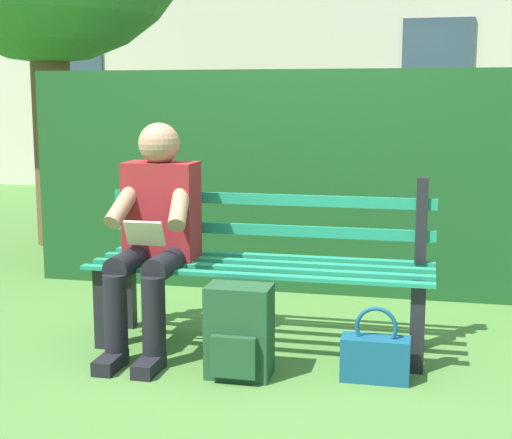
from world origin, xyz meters
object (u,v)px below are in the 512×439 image
at_px(park_bench, 263,264).
at_px(backpack, 239,332).
at_px(person_seated, 154,230).
at_px(handbag, 375,356).

xyz_separation_m(park_bench, backpack, (0.01, 0.50, -0.22)).
bearing_deg(person_seated, handbag, 168.61).
relative_size(park_bench, person_seated, 1.51).
height_order(park_bench, handbag, park_bench).
bearing_deg(handbag, park_bench, -32.86).
distance_m(park_bench, person_seated, 0.60).
bearing_deg(backpack, handbag, -171.91).
xyz_separation_m(backpack, handbag, (-0.64, -0.09, -0.10)).
height_order(person_seated, backpack, person_seated).
xyz_separation_m(person_seated, backpack, (-0.54, 0.33, -0.41)).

